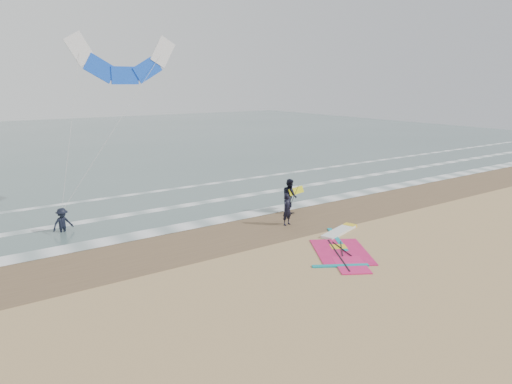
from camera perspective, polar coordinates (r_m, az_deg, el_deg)
ground at (r=20.12m, az=12.68°, el=-8.17°), size 120.00×120.00×0.00m
sea_water at (r=62.57m, az=-21.41°, el=5.91°), size 120.00×80.00×0.02m
wet_sand_band at (r=24.32m, az=2.32°, el=-3.99°), size 120.00×5.00×0.01m
foam_waterline at (r=27.85m, az=-3.14°, el=-1.66°), size 120.00×9.15×0.02m
windsurf_rig at (r=21.41m, az=10.70°, el=-6.62°), size 5.51×5.21×0.13m
person_standing at (r=23.95m, az=3.94°, el=-2.17°), size 0.69×0.51×1.71m
person_walking at (r=26.26m, az=4.24°, el=-0.47°), size 0.97×1.12×1.97m
person_wading at (r=24.67m, az=-23.08°, el=-2.89°), size 1.17×0.86×1.62m
held_pole at (r=24.03m, az=4.52°, el=-1.14°), size 0.17×0.86×1.82m
carried_kiteboard at (r=26.36m, az=5.06°, el=0.16°), size 1.30×0.51×0.39m
surf_kite at (r=26.88m, az=-16.19°, el=15.20°), size 7.44×2.14×8.87m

